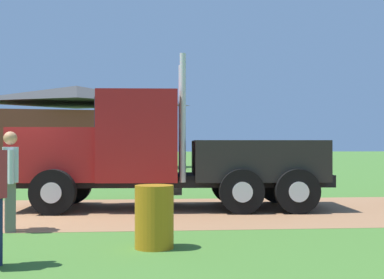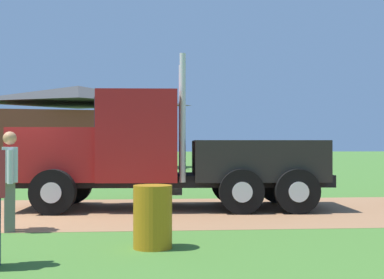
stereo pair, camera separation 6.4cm
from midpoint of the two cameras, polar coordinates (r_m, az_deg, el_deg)
name	(u,v)px [view 2 (the right image)]	position (r m, az deg, el deg)	size (l,w,h in m)	color
ground_plane	(6,213)	(12.54, -19.59, -7.61)	(200.00, 200.00, 0.00)	#45752C
dirt_track	(6,213)	(12.54, -19.59, -7.59)	(120.00, 5.42, 0.01)	#9D6D48
truck_foreground_white	(162,156)	(12.65, -3.13, -1.76)	(7.73, 2.87, 3.61)	black
visitor_standing_near	(10,176)	(9.86, -19.17, -3.78)	(0.39, 0.67, 1.78)	silver
steel_barrel	(153,217)	(7.87, -4.09, -8.43)	(0.58, 0.58, 0.94)	#B27214
shed_building	(78,128)	(35.13, -12.31, 1.21)	(11.82, 8.26, 5.43)	brown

